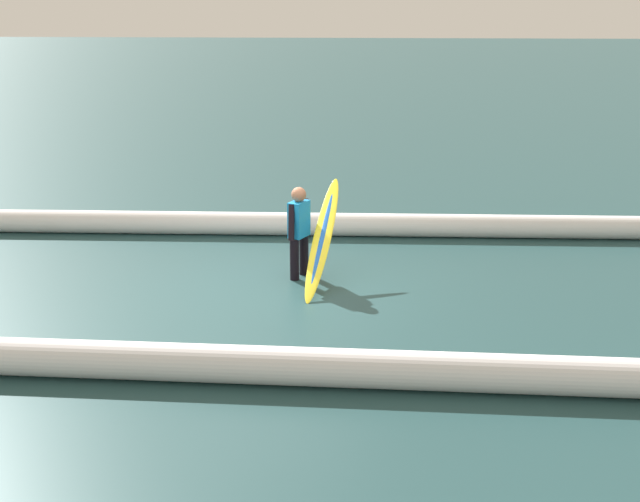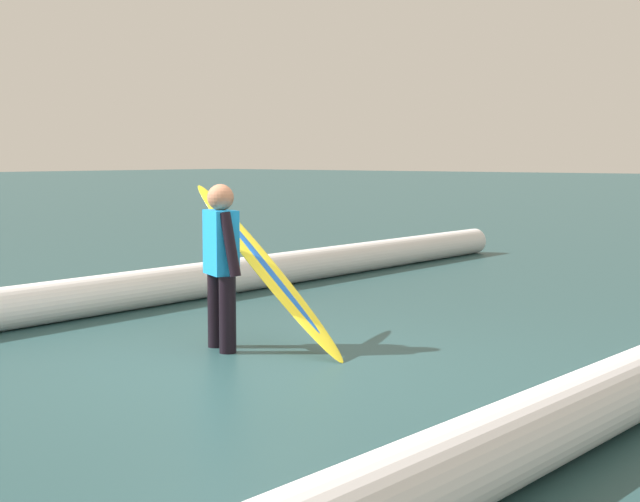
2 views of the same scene
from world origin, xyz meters
The scene contains 5 objects.
ground_plane centered at (0.00, 0.00, 0.00)m, with size 166.27×166.27×0.00m, color #234447.
surfer centered at (-0.36, -0.57, 0.77)m, with size 0.32×0.56×1.38m.
surfboard centered at (-0.72, -0.40, 0.67)m, with size 0.56×1.94×1.37m.
wave_crest_foreground centered at (0.86, -2.75, 0.20)m, with size 0.41×0.41×19.38m, color white.
wave_crest_midground centered at (0.45, 2.90, 0.21)m, with size 0.42×0.42×17.31m, color white.
Camera 1 is at (-1.46, 10.57, 3.96)m, focal length 44.15 mm.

